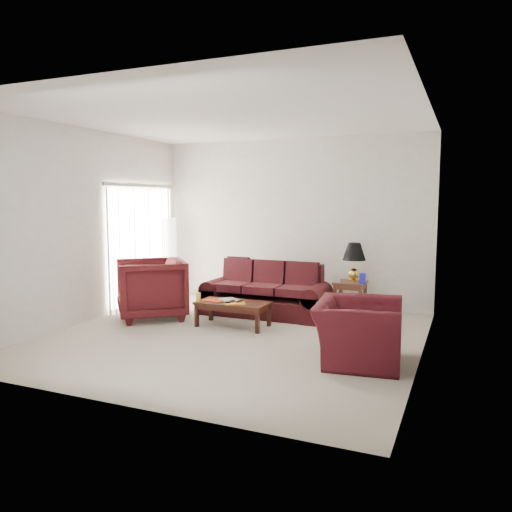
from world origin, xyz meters
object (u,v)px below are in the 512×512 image
at_px(coffee_table, 233,314).
at_px(floor_lamp, 171,257).
at_px(sofa, 265,290).
at_px(armchair_right, 358,332).
at_px(end_table, 350,298).
at_px(armchair_left, 151,289).

bearing_deg(coffee_table, floor_lamp, 127.26).
height_order(sofa, floor_lamp, floor_lamp).
xyz_separation_m(sofa, armchair_right, (1.90, -1.79, -0.06)).
bearing_deg(floor_lamp, sofa, -16.64).
relative_size(end_table, armchair_right, 0.50).
height_order(end_table, armchair_left, armchair_left).
distance_m(floor_lamp, armchair_right, 4.84).
distance_m(end_table, armchair_right, 2.49).
xyz_separation_m(sofa, end_table, (1.28, 0.62, -0.15)).
bearing_deg(armchair_right, sofa, 40.11).
xyz_separation_m(floor_lamp, armchair_right, (4.15, -2.46, -0.43)).
bearing_deg(armchair_left, armchair_right, 35.43).
relative_size(end_table, armchair_left, 0.52).
xyz_separation_m(end_table, coffee_table, (-1.45, -1.50, -0.09)).
xyz_separation_m(floor_lamp, coffee_table, (2.08, -1.56, -0.60)).
bearing_deg(armchair_left, coffee_table, 50.49).
bearing_deg(coffee_table, end_table, 30.11).
bearing_deg(armchair_right, floor_lamp, 52.69).
relative_size(armchair_left, armchair_right, 0.96).
relative_size(sofa, armchair_left, 1.95).
relative_size(sofa, floor_lamp, 1.30).
bearing_deg(floor_lamp, end_table, -0.91).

